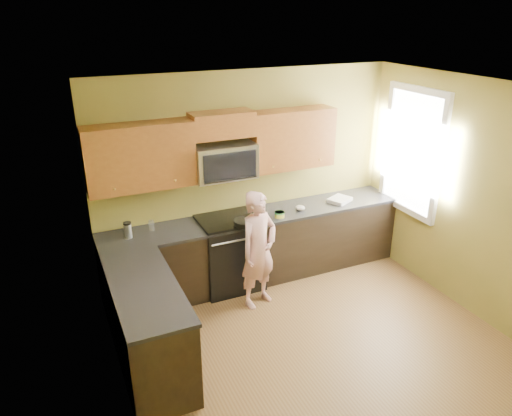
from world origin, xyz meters
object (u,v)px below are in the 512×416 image
frying_pan (245,225)px  butter_tub (280,217)px  microwave (224,177)px  stove (230,252)px  travel_mug (129,238)px  woman (259,250)px

frying_pan → butter_tub: 0.52m
microwave → butter_tub: microwave is taller
stove → travel_mug: size_ratio=4.90×
microwave → frying_pan: size_ratio=1.58×
butter_tub → travel_mug: size_ratio=0.65×
stove → frying_pan: 0.55m
woman → travel_mug: bearing=138.0°
microwave → travel_mug: (-1.23, -0.09, -0.53)m
microwave → travel_mug: 1.34m
frying_pan → travel_mug: 1.37m
microwave → frying_pan: (0.11, -0.37, -0.50)m
stove → woman: size_ratio=0.65×
stove → microwave: (0.00, 0.12, 0.97)m
frying_pan → travel_mug: travel_mug is taller
woman → travel_mug: 1.51m
stove → woman: (0.16, -0.53, 0.25)m
woman → travel_mug: (-1.39, 0.56, 0.19)m
frying_pan → woman: bearing=-75.7°
microwave → frying_pan: 0.63m
stove → butter_tub: bearing=-14.4°
stove → travel_mug: travel_mug is taller
microwave → travel_mug: size_ratio=3.92×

